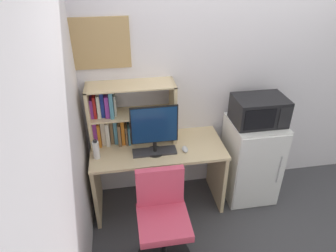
# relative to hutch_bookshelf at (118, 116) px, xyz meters

# --- Properties ---
(wall_back) EXTENTS (6.40, 0.04, 2.60)m
(wall_back) POSITION_rel_hutch_bookshelf_xyz_m (1.65, 0.15, 0.25)
(wall_back) COLOR silver
(wall_back) RESTS_ON ground_plane
(wall_left) EXTENTS (0.04, 4.40, 2.60)m
(wall_left) POSITION_rel_hutch_bookshelf_xyz_m (-0.37, -1.47, 0.25)
(wall_left) COLOR silver
(wall_left) RESTS_ON ground_plane
(desk) EXTENTS (1.33, 0.61, 0.76)m
(desk) POSITION_rel_hutch_bookshelf_xyz_m (0.37, -0.18, -0.52)
(desk) COLOR beige
(desk) RESTS_ON ground_plane
(hutch_bookshelf) EXTENTS (0.85, 0.29, 0.62)m
(hutch_bookshelf) POSITION_rel_hutch_bookshelf_xyz_m (0.00, 0.00, 0.00)
(hutch_bookshelf) COLOR beige
(hutch_bookshelf) RESTS_ON desk
(monitor) EXTENTS (0.45, 0.18, 0.50)m
(monitor) POSITION_rel_hutch_bookshelf_xyz_m (0.33, -0.26, -0.02)
(monitor) COLOR black
(monitor) RESTS_ON desk
(keyboard) EXTENTS (0.43, 0.14, 0.02)m
(keyboard) POSITION_rel_hutch_bookshelf_xyz_m (0.32, -0.27, -0.29)
(keyboard) COLOR #333338
(keyboard) RESTS_ON desk
(computer_mouse) EXTENTS (0.06, 0.11, 0.03)m
(computer_mouse) POSITION_rel_hutch_bookshelf_xyz_m (0.62, -0.29, -0.28)
(computer_mouse) COLOR silver
(computer_mouse) RESTS_ON desk
(water_bottle) EXTENTS (0.06, 0.06, 0.20)m
(water_bottle) POSITION_rel_hutch_bookshelf_xyz_m (-0.23, -0.26, -0.20)
(water_bottle) COLOR silver
(water_bottle) RESTS_ON desk
(mini_fridge) EXTENTS (0.53, 0.54, 0.94)m
(mini_fridge) POSITION_rel_hutch_bookshelf_xyz_m (1.39, -0.18, -0.58)
(mini_fridge) COLOR white
(mini_fridge) RESTS_ON ground_plane
(microwave) EXTENTS (0.51, 0.37, 0.27)m
(microwave) POSITION_rel_hutch_bookshelf_xyz_m (1.39, -0.18, 0.03)
(microwave) COLOR black
(microwave) RESTS_ON mini_fridge
(desk_chair) EXTENTS (0.50, 0.50, 0.90)m
(desk_chair) POSITION_rel_hutch_bookshelf_xyz_m (0.31, -0.86, -0.64)
(desk_chair) COLOR black
(desk_chair) RESTS_ON ground_plane
(wall_corkboard) EXTENTS (0.60, 0.02, 0.46)m
(wall_corkboard) POSITION_rel_hutch_bookshelf_xyz_m (-0.13, 0.12, 0.68)
(wall_corkboard) COLOR tan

